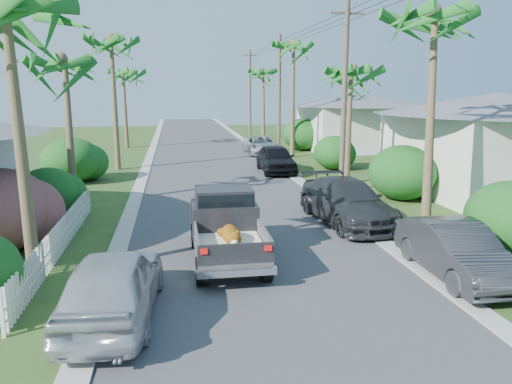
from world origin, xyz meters
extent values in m
plane|color=#2B481B|center=(0.00, 0.00, 0.00)|extent=(120.00, 120.00, 0.00)
cube|color=#38383A|center=(0.00, 25.00, 0.01)|extent=(8.00, 100.00, 0.02)
cube|color=#A5A39E|center=(-4.30, 25.00, 0.03)|extent=(0.60, 100.00, 0.06)
cube|color=#A5A39E|center=(4.30, 25.00, 0.03)|extent=(0.60, 100.00, 0.06)
cylinder|color=black|center=(-1.85, 2.14, 0.38)|extent=(0.28, 0.76, 0.76)
cylinder|color=black|center=(-0.15, 2.14, 0.38)|extent=(0.28, 0.76, 0.76)
cylinder|color=black|center=(-1.85, 5.39, 0.38)|extent=(0.28, 0.76, 0.76)
cylinder|color=black|center=(-0.15, 5.39, 0.38)|extent=(0.28, 0.76, 0.76)
cube|color=slate|center=(-1.00, 2.79, 0.62)|extent=(1.90, 2.40, 0.24)
cube|color=slate|center=(-1.92, 2.79, 1.00)|extent=(0.06, 2.40, 0.55)
cube|color=slate|center=(-0.08, 2.79, 1.00)|extent=(0.06, 2.40, 0.55)
cube|color=black|center=(-1.00, 1.62, 0.98)|extent=(1.92, 0.08, 0.52)
cube|color=silver|center=(-1.00, 1.46, 0.55)|extent=(1.98, 0.18, 0.18)
cube|color=red|center=(-1.80, 1.57, 1.10)|extent=(0.18, 0.05, 0.14)
cube|color=red|center=(-0.20, 1.57, 1.10)|extent=(0.18, 0.05, 0.14)
cube|color=black|center=(-1.00, 4.64, 1.05)|extent=(1.94, 1.65, 1.10)
cube|color=black|center=(-1.00, 4.64, 1.78)|extent=(1.70, 1.35, 0.55)
cube|color=black|center=(-1.00, 3.97, 1.75)|extent=(1.60, 0.05, 0.45)
cube|color=black|center=(-1.00, 5.89, 0.90)|extent=(1.94, 1.20, 0.80)
cube|color=white|center=(-1.00, 2.79, 0.82)|extent=(1.70, 2.10, 0.16)
ellipsoid|color=orange|center=(-1.00, 2.89, 1.12)|extent=(0.48, 1.25, 0.43)
sphere|color=orange|center=(-1.00, 2.14, 1.20)|extent=(0.40, 0.40, 0.40)
ellipsoid|color=white|center=(-1.00, 2.89, 1.02)|extent=(0.32, 0.86, 0.18)
imported|color=#292B2D|center=(4.92, 1.62, 0.74)|extent=(1.67, 4.52, 1.48)
imported|color=#282B2C|center=(3.91, 7.42, 0.81)|extent=(2.77, 5.75, 1.62)
imported|color=black|center=(3.60, 19.27, 0.83)|extent=(2.04, 4.90, 1.66)
imported|color=silver|center=(4.21, 27.92, 0.70)|extent=(2.35, 5.07, 1.41)
imported|color=silver|center=(-3.85, 0.51, 0.80)|extent=(2.19, 4.79, 1.59)
cone|color=olive|center=(-6.20, 3.00, 3.50)|extent=(0.36, 0.71, 7.01)
cone|color=olive|center=(-6.80, 12.00, 3.10)|extent=(0.36, 0.61, 6.21)
cone|color=olive|center=(-6.00, 22.00, 4.00)|extent=(0.36, 0.36, 8.00)
cone|color=olive|center=(-6.50, 34.00, 3.25)|extent=(0.36, 0.75, 6.51)
cone|color=olive|center=(6.30, 6.00, 3.75)|extent=(0.36, 0.73, 7.51)
cone|color=olive|center=(6.60, 15.00, 3.00)|extent=(0.36, 0.54, 6.01)
cone|color=olive|center=(6.20, 26.00, 4.10)|extent=(0.36, 0.36, 8.20)
cone|color=olive|center=(6.50, 40.00, 3.40)|extent=(0.36, 0.63, 6.81)
ellipsoid|color=#C51C56|center=(-7.80, 6.00, 1.30)|extent=(3.00, 3.30, 2.60)
ellipsoid|color=#123F18|center=(-7.40, 10.00, 1.00)|extent=(2.40, 2.64, 2.00)
ellipsoid|color=#123F18|center=(-8.00, 18.00, 1.20)|extent=(3.20, 3.52, 2.40)
ellipsoid|color=#123F18|center=(7.80, 11.00, 1.25)|extent=(3.00, 3.30, 2.50)
ellipsoid|color=#123F18|center=(7.50, 20.00, 1.05)|extent=(2.60, 2.86, 2.10)
ellipsoid|color=#123F18|center=(8.00, 30.00, 1.30)|extent=(3.20, 3.52, 2.60)
cube|color=white|center=(-6.00, 5.50, 0.50)|extent=(0.10, 11.00, 1.00)
cube|color=silver|center=(13.00, 12.00, 1.90)|extent=(8.00, 9.00, 3.80)
cone|color=#595B60|center=(13.00, 12.00, 4.30)|extent=(6.48, 6.48, 1.00)
cube|color=silver|center=(13.00, 30.00, 1.80)|extent=(9.00, 8.00, 3.60)
cone|color=#595B60|center=(13.00, 30.00, 4.10)|extent=(6.48, 6.48, 1.00)
cylinder|color=brown|center=(5.60, 13.00, 4.50)|extent=(0.26, 0.26, 9.00)
cube|color=brown|center=(5.60, 13.00, 8.40)|extent=(1.60, 0.10, 0.10)
cylinder|color=brown|center=(5.60, 28.00, 4.50)|extent=(0.26, 0.26, 9.00)
cube|color=brown|center=(5.60, 28.00, 8.40)|extent=(1.60, 0.10, 0.10)
cylinder|color=brown|center=(5.60, 43.00, 4.50)|extent=(0.26, 0.26, 9.00)
cube|color=brown|center=(5.60, 43.00, 8.40)|extent=(1.60, 0.10, 0.10)
camera|label=1|loc=(-2.42, -10.10, 4.99)|focal=35.00mm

